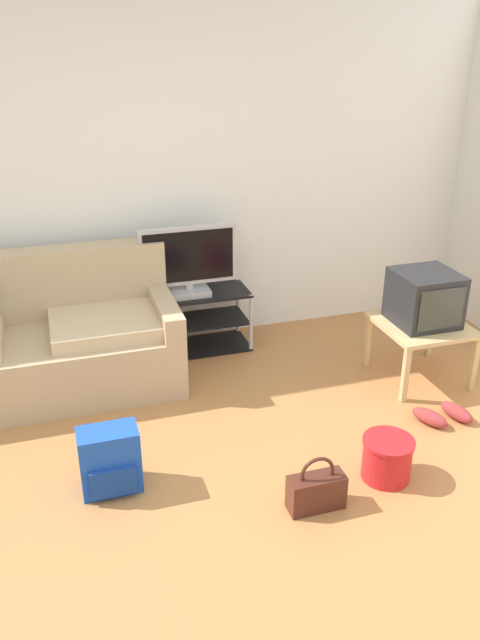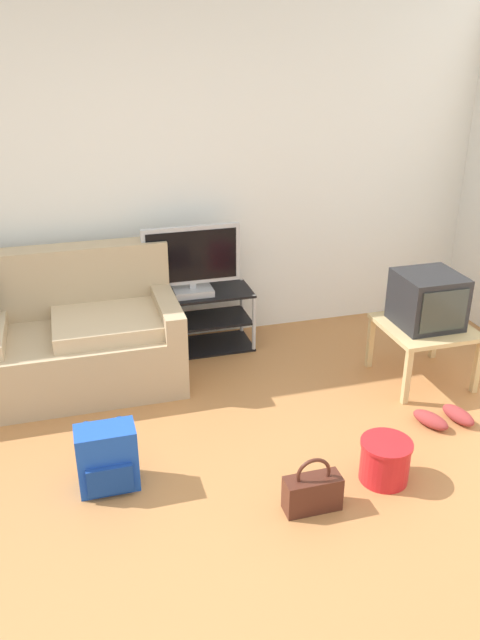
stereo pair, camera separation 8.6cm
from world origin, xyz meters
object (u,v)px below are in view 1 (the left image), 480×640
at_px(backpack, 110,461).
at_px(sneakers_pair, 443,415).
at_px(tv_stand, 190,322).
at_px(couch, 28,345).
at_px(crt_tv, 425,298).
at_px(handbag, 316,490).
at_px(side_table, 422,330).
at_px(flat_tv, 188,262).
at_px(cleaning_bucket, 387,457).

height_order(backpack, sneakers_pair, backpack).
distance_m(tv_stand, sneakers_pair, 2.00).
relative_size(couch, crt_tv, 4.82).
bearing_deg(couch, handbag, -51.10).
bearing_deg(side_table, handbag, -139.58).
bearing_deg(flat_tv, side_table, -31.36).
distance_m(couch, tv_stand, 1.23).
relative_size(flat_tv, crt_tv, 1.76).
xyz_separation_m(tv_stand, crt_tv, (1.47, -0.90, 0.38)).
distance_m(couch, handbag, 2.25).
height_order(couch, tv_stand, couch).
bearing_deg(tv_stand, couch, -168.03).
distance_m(couch, side_table, 2.75).
distance_m(couch, sneakers_pair, 2.82).
xyz_separation_m(tv_stand, side_table, (1.47, -0.92, 0.14)).
relative_size(side_table, backpack, 1.60).
height_order(crt_tv, handbag, crt_tv).
bearing_deg(handbag, sneakers_pair, 24.67).
relative_size(crt_tv, backpack, 1.11).
bearing_deg(tv_stand, handbag, -84.06).
relative_size(backpack, handbag, 1.17).
bearing_deg(couch, tv_stand, 11.97).
relative_size(flat_tv, handbag, 2.29).
xyz_separation_m(flat_tv, sneakers_pair, (1.32, -1.46, -0.69)).
distance_m(handbag, cleaning_bucket, 0.49).
bearing_deg(sneakers_pair, crt_tv, 75.80).
xyz_separation_m(side_table, handbag, (-1.26, -1.08, -0.26)).
bearing_deg(backpack, flat_tv, 74.07).
bearing_deg(handbag, cleaning_bucket, 13.74).
height_order(tv_stand, backpack, tv_stand).
bearing_deg(crt_tv, sneakers_pair, -104.20).
height_order(flat_tv, crt_tv, flat_tv).
xyz_separation_m(flat_tv, handbag, (0.21, -1.97, -0.63)).
bearing_deg(side_table, crt_tv, 90.00).
relative_size(backpack, sneakers_pair, 0.97).
xyz_separation_m(couch, tv_stand, (1.20, 0.25, -0.10)).
relative_size(couch, tv_stand, 2.19).
relative_size(handbag, cleaning_bucket, 1.10).
relative_size(tv_stand, backpack, 2.45).
height_order(couch, side_table, couch).
bearing_deg(sneakers_pair, handbag, -155.33).
relative_size(side_table, sneakers_pair, 1.55).
xyz_separation_m(couch, backpack, (0.39, -1.26, -0.15)).
bearing_deg(sneakers_pair, flat_tv, 132.22).
bearing_deg(couch, cleaning_bucket, -40.76).
height_order(crt_tv, cleaning_bucket, crt_tv).
height_order(tv_stand, flat_tv, flat_tv).
height_order(side_table, cleaning_bucket, side_table).
bearing_deg(cleaning_bucket, side_table, 50.72).
relative_size(crt_tv, handbag, 1.30).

